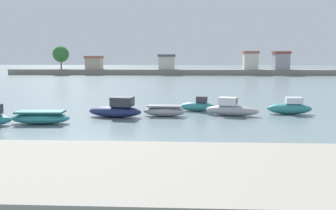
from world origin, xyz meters
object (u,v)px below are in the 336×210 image
Objects in this scene: moored_boat_1 at (41,118)px; moored_boat_2 at (116,110)px; moored_boat_4 at (198,106)px; moored_boat_3 at (165,111)px; moored_boat_6 at (290,108)px; moored_boat_5 at (231,109)px.

moored_boat_2 is (5.99, 3.77, 0.20)m from moored_boat_1.
moored_boat_1 is 1.34× the size of moored_boat_4.
moored_boat_6 is (12.67, 1.88, 0.15)m from moored_boat_3.
moored_boat_1 reaches higher than moored_boat_3.
moored_boat_5 is at bearing -165.41° from moored_boat_6.
moored_boat_2 is at bearing -168.24° from moored_boat_3.
moored_boat_4 is at bearing 36.79° from moored_boat_2.
moored_boat_2 is 1.22× the size of moored_boat_6.
moored_boat_4 is 4.27m from moored_boat_5.
moored_boat_4 is (13.97, 8.02, 0.04)m from moored_boat_1.
moored_boat_2 is 11.33m from moored_boat_5.
moored_boat_4 is 0.70× the size of moored_boat_5.
moored_boat_2 reaches higher than moored_boat_6.
moored_boat_6 is at bearing 17.63° from moored_boat_2.
moored_boat_2 is at bearing 29.38° from moored_boat_1.
moored_boat_1 is 1.23× the size of moored_boat_3.
moored_boat_6 is at bearing 27.77° from moored_boat_5.
moored_boat_5 is (11.24, 1.48, -0.09)m from moored_boat_2.
moored_boat_2 is 9.05m from moored_boat_4.
moored_boat_3 is 0.94× the size of moored_boat_6.
moored_boat_4 reaches higher than moored_boat_1.
moored_boat_2 is 1.30× the size of moored_boat_3.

